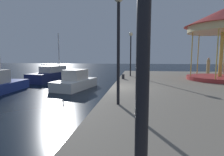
{
  "coord_description": "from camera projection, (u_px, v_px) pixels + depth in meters",
  "views": [
    {
      "loc": [
        1.53,
        -10.79,
        2.66
      ],
      "look_at": [
        -0.24,
        2.04,
        1.12
      ],
      "focal_mm": 28.37,
      "sensor_mm": 36.0,
      "label": 1
    }
  ],
  "objects": [
    {
      "name": "lamp_post_mid_promenade",
      "position": [
        118.0,
        29.0,
        6.69
      ],
      "size": [
        0.36,
        0.36,
        4.24
      ],
      "color": "black",
      "rests_on": "quay_dock"
    },
    {
      "name": "ground_plane",
      "position": [
        111.0,
        100.0,
        11.13
      ],
      "size": [
        120.0,
        120.0,
        0.0
      ],
      "primitive_type": "plane",
      "color": "black"
    },
    {
      "name": "motorboat_white",
      "position": [
        75.0,
        82.0,
        14.93
      ],
      "size": [
        2.92,
        4.69,
        1.62
      ],
      "color": "white",
      "rests_on": "ground"
    },
    {
      "name": "carousel",
      "position": [
        223.0,
        27.0,
        13.9
      ],
      "size": [
        5.82,
        5.82,
        5.64
      ],
      "color": "#B23333",
      "rests_on": "quay_dock"
    },
    {
      "name": "lamp_post_far_end",
      "position": [
        131.0,
        46.0,
        17.06
      ],
      "size": [
        0.36,
        0.36,
        4.22
      ],
      "color": "black",
      "rests_on": "quay_dock"
    },
    {
      "name": "person_far_corner",
      "position": [
        208.0,
        66.0,
        19.59
      ],
      "size": [
        0.34,
        0.34,
        1.81
      ],
      "color": "tan",
      "rests_on": "quay_dock"
    },
    {
      "name": "bollard_north",
      "position": [
        123.0,
        77.0,
        15.13
      ],
      "size": [
        0.24,
        0.24,
        0.4
      ],
      "primitive_type": "cylinder",
      "color": "#2D2D33",
      "rests_on": "quay_dock"
    },
    {
      "name": "sailboat_navy",
      "position": [
        54.0,
        75.0,
        20.52
      ],
      "size": [
        3.27,
        7.34,
        5.47
      ],
      "color": "#19214C",
      "rests_on": "ground"
    }
  ]
}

